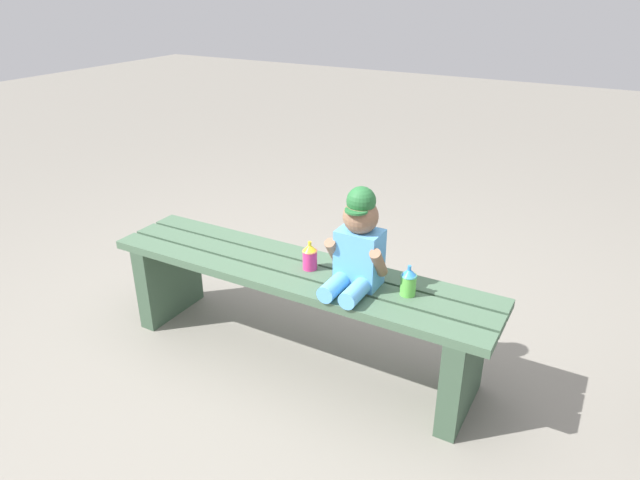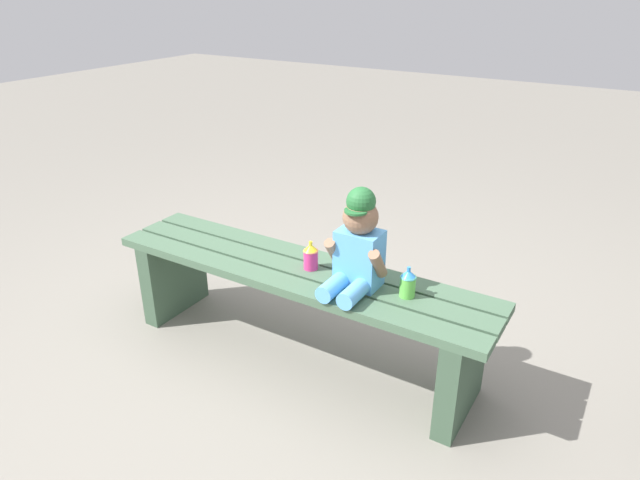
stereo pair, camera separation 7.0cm
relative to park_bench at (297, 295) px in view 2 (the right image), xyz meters
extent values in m
plane|color=gray|center=(0.00, 0.00, -0.31)|extent=(16.00, 16.00, 0.00)
cube|color=#47664C|center=(0.00, -0.13, 0.12)|extent=(1.71, 0.11, 0.04)
cube|color=#47664C|center=(0.00, 0.00, 0.12)|extent=(1.71, 0.11, 0.04)
cube|color=#47664C|center=(0.00, 0.13, 0.12)|extent=(1.71, 0.11, 0.04)
cube|color=#3C5641|center=(-0.74, 0.00, -0.10)|extent=(0.08, 0.37, 0.41)
cube|color=#3C5641|center=(0.74, 0.00, -0.10)|extent=(0.08, 0.37, 0.41)
cube|color=#59A5E5|center=(0.29, 0.01, 0.25)|extent=(0.17, 0.12, 0.23)
sphere|color=#8C664C|center=(0.29, 0.01, 0.42)|extent=(0.14, 0.14, 0.14)
cylinder|color=#266633|center=(0.29, -0.03, 0.46)|extent=(0.09, 0.09, 0.01)
sphere|color=#266633|center=(0.29, 0.01, 0.48)|extent=(0.11, 0.11, 0.11)
cylinder|color=#5DAEF0|center=(0.24, -0.11, 0.17)|extent=(0.07, 0.16, 0.07)
cylinder|color=#5DAEF0|center=(0.33, -0.11, 0.17)|extent=(0.07, 0.16, 0.07)
cylinder|color=#8C664C|center=(0.19, -0.02, 0.27)|extent=(0.04, 0.12, 0.14)
cylinder|color=#8C664C|center=(0.38, -0.02, 0.27)|extent=(0.04, 0.12, 0.14)
cylinder|color=#E5337F|center=(0.06, 0.02, 0.18)|extent=(0.06, 0.06, 0.08)
cone|color=yellow|center=(0.06, 0.02, 0.23)|extent=(0.06, 0.06, 0.03)
cylinder|color=yellow|center=(0.06, 0.02, 0.25)|extent=(0.01, 0.01, 0.02)
cylinder|color=#66CC4C|center=(0.49, 0.02, 0.18)|extent=(0.06, 0.06, 0.08)
cone|color=#338CE5|center=(0.49, 0.02, 0.23)|extent=(0.06, 0.06, 0.03)
cylinder|color=#338CE5|center=(0.49, 0.02, 0.25)|extent=(0.01, 0.01, 0.02)
camera|label=1|loc=(1.11, -1.77, 1.24)|focal=31.69mm
camera|label=2|loc=(1.17, -1.74, 1.24)|focal=31.69mm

